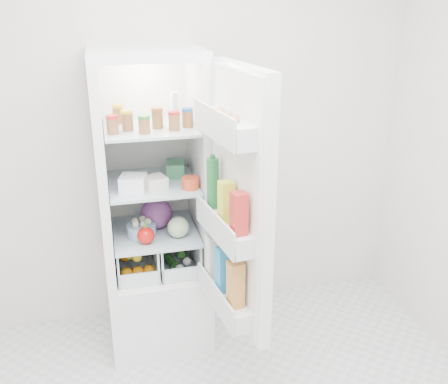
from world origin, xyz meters
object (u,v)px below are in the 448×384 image
object	(u,v)px
mushroom_bowl	(141,230)
red_cabbage	(157,213)
refrigerator	(155,238)
fridge_door	(236,209)

from	to	relation	value
mushroom_bowl	red_cabbage	bearing A→B (deg)	44.05
refrigerator	mushroom_bowl	bearing A→B (deg)	-124.68
red_cabbage	fridge_door	distance (m)	0.74
refrigerator	fridge_door	xyz separation A→B (m)	(0.34, -0.64, 0.43)
refrigerator	red_cabbage	xyz separation A→B (m)	(0.02, -0.02, 0.18)
refrigerator	fridge_door	size ratio (longest dim) A/B	1.38
mushroom_bowl	fridge_door	distance (m)	0.73
red_cabbage	fridge_door	size ratio (longest dim) A/B	0.14
refrigerator	fridge_door	world-z (taller)	refrigerator
red_cabbage	mushroom_bowl	world-z (taller)	red_cabbage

